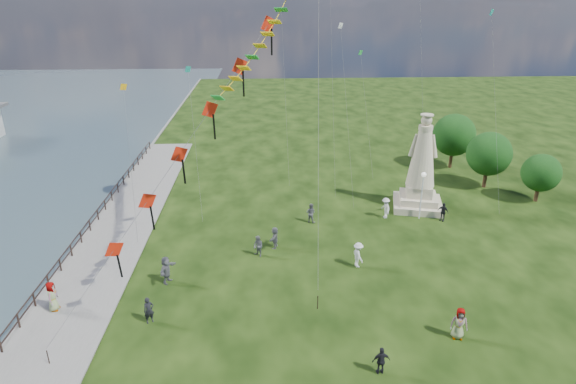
{
  "coord_description": "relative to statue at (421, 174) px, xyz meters",
  "views": [
    {
      "loc": [
        -2.5,
        -20.74,
        17.21
      ],
      "look_at": [
        -1.0,
        8.0,
        5.5
      ],
      "focal_mm": 30.0,
      "sensor_mm": 36.0,
      "label": 1
    }
  ],
  "objects": [
    {
      "name": "person_4",
      "position": [
        -3.09,
        -17.34,
        -2.21
      ],
      "size": [
        1.0,
        0.73,
        1.86
      ],
      "primitive_type": "imported",
      "rotation": [
        0.0,
        0.0,
        -0.2
      ],
      "color": "#595960",
      "rests_on": "ground"
    },
    {
      "name": "waterfront",
      "position": [
        -26.13,
        -8.35,
        -3.2
      ],
      "size": [
        200.0,
        200.0,
        1.51
      ],
      "color": "#31444A",
      "rests_on": "ground"
    },
    {
      "name": "person_11",
      "position": [
        -12.72,
        -6.67,
        -2.32
      ],
      "size": [
        1.04,
        1.63,
        1.63
      ],
      "primitive_type": "imported",
      "rotation": [
        0.0,
        0.0,
        4.44
      ],
      "color": "#595960",
      "rests_on": "ground"
    },
    {
      "name": "statue",
      "position": [
        0.0,
        0.0,
        0.0
      ],
      "size": [
        4.92,
        4.92,
        8.31
      ],
      "rotation": [
        0.0,
        0.0,
        -0.24
      ],
      "color": "beige",
      "rests_on": "ground"
    },
    {
      "name": "person_7",
      "position": [
        -9.67,
        -2.5,
        -2.31
      ],
      "size": [
        0.94,
        0.81,
        1.65
      ],
      "primitive_type": "imported",
      "rotation": [
        0.0,
        0.0,
        2.66
      ],
      "color": "#595960",
      "rests_on": "ground"
    },
    {
      "name": "person_10",
      "position": [
        -25.89,
        -13.77,
        -2.21
      ],
      "size": [
        0.57,
        0.91,
        1.85
      ],
      "primitive_type": "imported",
      "rotation": [
        0.0,
        0.0,
        1.58
      ],
      "color": "#595960",
      "rests_on": "ground"
    },
    {
      "name": "red_kite_train",
      "position": [
        -17.26,
        -12.74,
        6.94
      ],
      "size": [
        11.84,
        9.35,
        16.27
      ],
      "color": "black",
      "rests_on": "ground"
    },
    {
      "name": "person_3",
      "position": [
        -7.88,
        -19.77,
        -2.38
      ],
      "size": [
        0.92,
        0.51,
        1.53
      ],
      "primitive_type": "imported",
      "rotation": [
        0.0,
        0.0,
        3.21
      ],
      "color": "black",
      "rests_on": "ground"
    },
    {
      "name": "person_2",
      "position": [
        -7.12,
        -9.66,
        -2.24
      ],
      "size": [
        0.88,
        1.28,
        1.8
      ],
      "primitive_type": "imported",
      "rotation": [
        0.0,
        0.0,
        1.83
      ],
      "color": "silver",
      "rests_on": "ground"
    },
    {
      "name": "person_1",
      "position": [
        -13.93,
        -7.89,
        -2.35
      ],
      "size": [
        0.87,
        0.88,
        1.58
      ],
      "primitive_type": "imported",
      "rotation": [
        0.0,
        0.0,
        -0.8
      ],
      "color": "#595960",
      "rests_on": "ground"
    },
    {
      "name": "lamppost",
      "position": [
        -0.53,
        -2.25,
        -0.19
      ],
      "size": [
        0.38,
        0.38,
        4.09
      ],
      "color": "silver",
      "rests_on": "ground"
    },
    {
      "name": "small_kites",
      "position": [
        -7.98,
        5.19,
        11.19
      ],
      "size": [
        30.82,
        17.84,
        27.89
      ],
      "color": "#178A7D",
      "rests_on": "ground"
    },
    {
      "name": "person_9",
      "position": [
        1.24,
        -2.77,
        -2.35
      ],
      "size": [
        1.0,
        0.98,
        1.58
      ],
      "primitive_type": "imported",
      "rotation": [
        0.0,
        0.0,
        -0.75
      ],
      "color": "black",
      "rests_on": "ground"
    },
    {
      "name": "person_5",
      "position": [
        -19.81,
        -10.99,
        -2.21
      ],
      "size": [
        1.28,
        1.88,
        1.86
      ],
      "primitive_type": "imported",
      "rotation": [
        0.0,
        0.0,
        1.23
      ],
      "color": "#595960",
      "rests_on": "ground"
    },
    {
      "name": "person_8",
      "position": [
        -3.36,
        -1.98,
        -2.25
      ],
      "size": [
        0.85,
        1.26,
        1.78
      ],
      "primitive_type": "imported",
      "rotation": [
        0.0,
        0.0,
        -1.33
      ],
      "color": "silver",
      "rests_on": "ground"
    },
    {
      "name": "person_0",
      "position": [
        -20.06,
        -15.12,
        -2.34
      ],
      "size": [
        0.7,
        0.63,
        1.6
      ],
      "primitive_type": "imported",
      "rotation": [
        0.0,
        0.0,
        0.54
      ],
      "color": "black",
      "rests_on": "ground"
    },
    {
      "name": "tree_row",
      "position": [
        8.03,
        6.38,
        0.23
      ],
      "size": [
        8.3,
        13.46,
        5.87
      ],
      "color": "#382314",
      "rests_on": "ground"
    }
  ]
}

